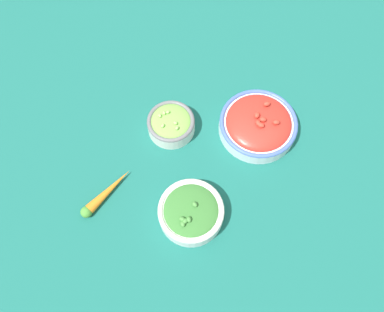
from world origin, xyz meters
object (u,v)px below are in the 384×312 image
at_px(bowl_broccoli, 191,212).
at_px(bowl_cherry_tomatoes, 258,124).
at_px(bowl_lettuce, 171,123).
at_px(loose_carrot, 105,194).

relative_size(bowl_broccoli, bowl_cherry_tomatoes, 0.76).
bearing_deg(bowl_broccoli, bowl_cherry_tomatoes, 170.37).
xyz_separation_m(bowl_broccoli, bowl_cherry_tomatoes, (-0.30, 0.05, -0.00)).
bearing_deg(bowl_cherry_tomatoes, bowl_broccoli, -9.63).
bearing_deg(bowl_broccoli, bowl_lettuce, -140.60).
relative_size(bowl_lettuce, loose_carrot, 0.80).
relative_size(bowl_cherry_tomatoes, loose_carrot, 1.31).
bearing_deg(bowl_cherry_tomatoes, bowl_lettuce, -63.59).
xyz_separation_m(bowl_lettuce, bowl_broccoli, (0.20, 0.16, 0.00)).
relative_size(bowl_broccoli, loose_carrot, 1.00).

